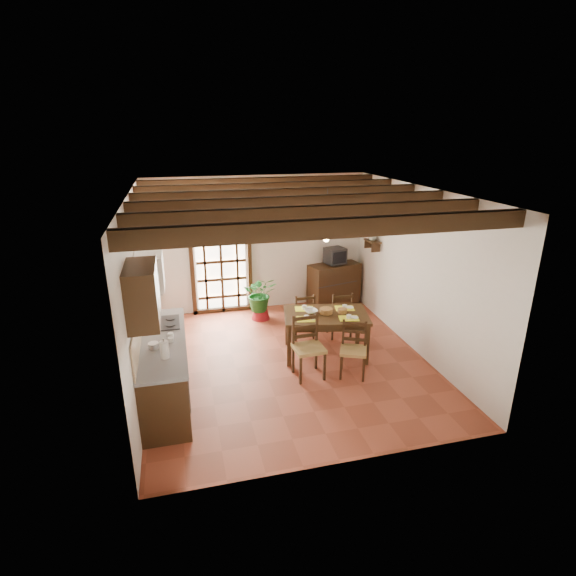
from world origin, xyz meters
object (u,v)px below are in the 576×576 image
object	(u,v)px
dining_table	(326,319)
crt_tv	(335,256)
chair_far_right	(339,322)
sideboard	(334,285)
pendant_lamp	(326,234)
chair_near_right	(353,359)
potted_plant	(260,292)
chair_far_left	(302,323)
chair_near_left	(308,358)
kitchen_counter	(165,368)

from	to	relation	value
dining_table	crt_tv	size ratio (longest dim) A/B	3.33
chair_far_right	sideboard	distance (m)	1.58
crt_tv	chair_far_right	bearing A→B (deg)	-119.58
crt_tv	pendant_lamp	world-z (taller)	pendant_lamp
chair_near_right	potted_plant	size ratio (longest dim) A/B	0.46
chair_far_left	pendant_lamp	xyz separation A→B (m)	(0.19, -0.66, 1.81)
chair_far_right	potted_plant	distance (m)	1.73
chair_far_right	crt_tv	bearing A→B (deg)	-103.28
chair_near_left	potted_plant	world-z (taller)	potted_plant
kitchen_counter	crt_tv	size ratio (longest dim) A/B	4.88
crt_tv	potted_plant	bearing A→B (deg)	178.37
chair_near_right	sideboard	distance (m)	2.99
chair_far_left	sideboard	bearing A→B (deg)	-131.29
sideboard	crt_tv	bearing A→B (deg)	-104.12
chair_far_left	chair_far_right	xyz separation A→B (m)	(0.68, -0.14, 0.01)
dining_table	chair_near_left	size ratio (longest dim) A/B	1.57
pendant_lamp	potted_plant	bearing A→B (deg)	115.21
chair_near_right	crt_tv	size ratio (longest dim) A/B	1.88
chair_near_left	chair_near_right	xyz separation A→B (m)	(0.68, -0.14, -0.03)
sideboard	pendant_lamp	world-z (taller)	pendant_lamp
kitchen_counter	sideboard	xyz separation A→B (m)	(3.55, 2.83, -0.01)
chair_far_left	potted_plant	size ratio (longest dim) A/B	0.46
crt_tv	pendant_lamp	distance (m)	2.42
kitchen_counter	potted_plant	distance (m)	3.08
pendant_lamp	chair_far_left	bearing A→B (deg)	106.05
chair_near_left	chair_far_right	distance (m)	1.58
pendant_lamp	chair_far_right	bearing A→B (deg)	47.08
chair_near_right	chair_far_left	size ratio (longest dim) A/B	1.00
chair_near_left	sideboard	bearing A→B (deg)	59.82
kitchen_counter	chair_far_right	distance (m)	3.39
dining_table	potted_plant	world-z (taller)	potted_plant
chair_near_left	kitchen_counter	bearing A→B (deg)	178.74
kitchen_counter	pendant_lamp	bearing A→B (deg)	16.77
chair_near_right	potted_plant	xyz separation A→B (m)	(-0.98, 2.53, 0.30)
chair_far_left	sideboard	size ratio (longest dim) A/B	0.80
crt_tv	pendant_lamp	xyz separation A→B (m)	(-0.91, -2.03, 0.96)
sideboard	kitchen_counter	bearing A→B (deg)	-155.59
dining_table	chair_far_right	world-z (taller)	chair_far_right
chair_near_left	sideboard	world-z (taller)	chair_near_left
kitchen_counter	crt_tv	distance (m)	4.58
chair_near_left	chair_far_left	size ratio (longest dim) A/B	1.12
dining_table	chair_far_left	distance (m)	0.87
chair_near_right	chair_far_right	size ratio (longest dim) A/B	0.98
kitchen_counter	potted_plant	world-z (taller)	potted_plant
chair_far_right	pendant_lamp	xyz separation A→B (m)	(-0.49, -0.52, 1.80)
potted_plant	pendant_lamp	xyz separation A→B (m)	(0.78, -1.66, 1.51)
dining_table	sideboard	xyz separation A→B (m)	(0.91, 2.13, -0.19)
chair_near_right	crt_tv	world-z (taller)	crt_tv
chair_near_left	pendant_lamp	distance (m)	1.97
chair_far_right	chair_near_right	bearing A→B (deg)	80.90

